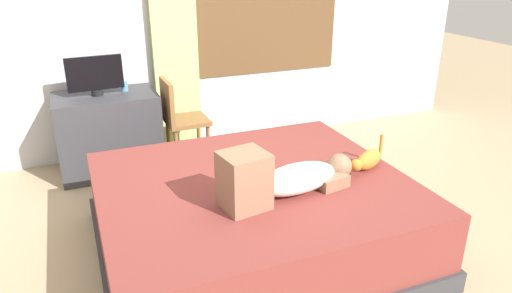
# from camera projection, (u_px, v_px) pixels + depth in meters

# --- Properties ---
(ground_plane) EXTENTS (16.00, 16.00, 0.00)m
(ground_plane) POSITION_uv_depth(u_px,v_px,m) (280.00, 254.00, 3.23)
(ground_plane) COLOR tan
(back_wall_with_window) EXTENTS (6.40, 0.14, 2.90)m
(back_wall_with_window) POSITION_uv_depth(u_px,v_px,m) (190.00, 4.00, 4.58)
(back_wall_with_window) COLOR silver
(back_wall_with_window) RESTS_ON ground
(bed) EXTENTS (2.03, 1.81, 0.53)m
(bed) POSITION_uv_depth(u_px,v_px,m) (253.00, 216.00, 3.19)
(bed) COLOR #38383D
(bed) RESTS_ON ground
(person_lying) EXTENTS (0.94, 0.39, 0.34)m
(person_lying) POSITION_uv_depth(u_px,v_px,m) (284.00, 178.00, 2.86)
(person_lying) COLOR silver
(person_lying) RESTS_ON bed
(cat) EXTENTS (0.34, 0.21, 0.21)m
(cat) POSITION_uv_depth(u_px,v_px,m) (367.00, 160.00, 3.22)
(cat) COLOR #C67A2D
(cat) RESTS_ON bed
(desk) EXTENTS (0.90, 0.56, 0.74)m
(desk) POSITION_uv_depth(u_px,v_px,m) (109.00, 133.00, 4.33)
(desk) COLOR #38383D
(desk) RESTS_ON ground
(tv_monitor) EXTENTS (0.48, 0.10, 0.35)m
(tv_monitor) POSITION_uv_depth(u_px,v_px,m) (95.00, 75.00, 4.10)
(tv_monitor) COLOR black
(tv_monitor) RESTS_ON desk
(cup) EXTENTS (0.07, 0.07, 0.09)m
(cup) POSITION_uv_depth(u_px,v_px,m) (124.00, 86.00, 4.29)
(cup) COLOR teal
(cup) RESTS_ON desk
(chair_by_desk) EXTENTS (0.39, 0.39, 0.86)m
(chair_by_desk) POSITION_uv_depth(u_px,v_px,m) (179.00, 117.00, 4.34)
(chair_by_desk) COLOR brown
(chair_by_desk) RESTS_ON ground
(curtain_left) EXTENTS (0.44, 0.06, 2.35)m
(curtain_left) POSITION_uv_depth(u_px,v_px,m) (174.00, 36.00, 4.52)
(curtain_left) COLOR #ADCC75
(curtain_left) RESTS_ON ground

